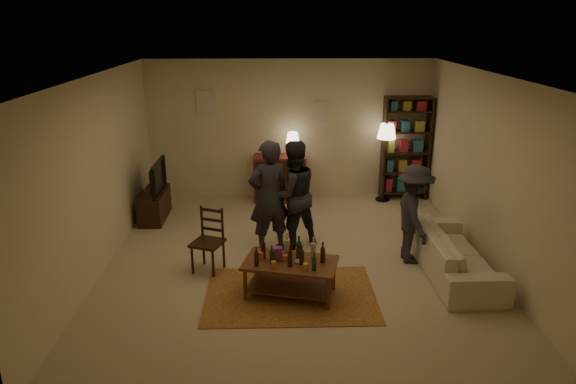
{
  "coord_description": "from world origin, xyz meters",
  "views": [
    {
      "loc": [
        -0.31,
        -6.84,
        3.43
      ],
      "look_at": [
        -0.11,
        0.1,
        1.06
      ],
      "focal_mm": 32.0,
      "sensor_mm": 36.0,
      "label": 1
    }
  ],
  "objects_px": {
    "floor_lamp": "(386,136)",
    "sofa": "(454,253)",
    "person_by_sofa": "(414,214)",
    "dining_chair": "(209,238)",
    "dresser": "(280,177)",
    "person_right": "(293,195)",
    "coffee_table": "(290,266)",
    "bookshelf": "(405,147)",
    "tv_stand": "(154,198)",
    "person_left": "(269,197)"
  },
  "relations": [
    {
      "from": "dining_chair",
      "to": "floor_lamp",
      "type": "bearing_deg",
      "value": 64.31
    },
    {
      "from": "floor_lamp",
      "to": "sofa",
      "type": "xyz_separation_m",
      "value": [
        0.37,
        -3.05,
        -0.98
      ]
    },
    {
      "from": "person_left",
      "to": "floor_lamp",
      "type": "bearing_deg",
      "value": -156.65
    },
    {
      "from": "tv_stand",
      "to": "sofa",
      "type": "height_order",
      "value": "tv_stand"
    },
    {
      "from": "tv_stand",
      "to": "sofa",
      "type": "bearing_deg",
      "value": -25.34
    },
    {
      "from": "person_left",
      "to": "person_by_sofa",
      "type": "height_order",
      "value": "person_left"
    },
    {
      "from": "person_by_sofa",
      "to": "dresser",
      "type": "bearing_deg",
      "value": 33.74
    },
    {
      "from": "dining_chair",
      "to": "sofa",
      "type": "distance_m",
      "value": 3.45
    },
    {
      "from": "coffee_table",
      "to": "tv_stand",
      "type": "relative_size",
      "value": 1.22
    },
    {
      "from": "coffee_table",
      "to": "person_left",
      "type": "relative_size",
      "value": 0.74
    },
    {
      "from": "dining_chair",
      "to": "sofa",
      "type": "relative_size",
      "value": 0.45
    },
    {
      "from": "bookshelf",
      "to": "sofa",
      "type": "distance_m",
      "value": 3.26
    },
    {
      "from": "dining_chair",
      "to": "bookshelf",
      "type": "height_order",
      "value": "bookshelf"
    },
    {
      "from": "bookshelf",
      "to": "person_by_sofa",
      "type": "bearing_deg",
      "value": -101.09
    },
    {
      "from": "floor_lamp",
      "to": "person_left",
      "type": "relative_size",
      "value": 0.87
    },
    {
      "from": "dining_chair",
      "to": "tv_stand",
      "type": "bearing_deg",
      "value": 142.75
    },
    {
      "from": "sofa",
      "to": "person_right",
      "type": "height_order",
      "value": "person_right"
    },
    {
      "from": "sofa",
      "to": "bookshelf",
      "type": "bearing_deg",
      "value": -0.82
    },
    {
      "from": "tv_stand",
      "to": "sofa",
      "type": "xyz_separation_m",
      "value": [
        4.64,
        -2.2,
        -0.08
      ]
    },
    {
      "from": "dresser",
      "to": "person_left",
      "type": "distance_m",
      "value": 2.36
    },
    {
      "from": "tv_stand",
      "to": "person_right",
      "type": "height_order",
      "value": "person_right"
    },
    {
      "from": "person_by_sofa",
      "to": "dining_chair",
      "type": "bearing_deg",
      "value": 92.58
    },
    {
      "from": "person_right",
      "to": "dresser",
      "type": "bearing_deg",
      "value": -109.78
    },
    {
      "from": "coffee_table",
      "to": "dining_chair",
      "type": "relative_size",
      "value": 1.4
    },
    {
      "from": "tv_stand",
      "to": "person_right",
      "type": "distance_m",
      "value": 2.74
    },
    {
      "from": "sofa",
      "to": "person_by_sofa",
      "type": "height_order",
      "value": "person_by_sofa"
    },
    {
      "from": "dresser",
      "to": "person_by_sofa",
      "type": "height_order",
      "value": "person_by_sofa"
    },
    {
      "from": "coffee_table",
      "to": "dining_chair",
      "type": "xyz_separation_m",
      "value": [
        -1.12,
        0.76,
        0.07
      ]
    },
    {
      "from": "dresser",
      "to": "sofa",
      "type": "relative_size",
      "value": 0.65
    },
    {
      "from": "dining_chair",
      "to": "person_right",
      "type": "relative_size",
      "value": 0.55
    },
    {
      "from": "person_by_sofa",
      "to": "floor_lamp",
      "type": "bearing_deg",
      "value": -3.94
    },
    {
      "from": "floor_lamp",
      "to": "person_left",
      "type": "distance_m",
      "value": 3.19
    },
    {
      "from": "dresser",
      "to": "person_left",
      "type": "bearing_deg",
      "value": -94.92
    },
    {
      "from": "tv_stand",
      "to": "person_left",
      "type": "height_order",
      "value": "person_left"
    },
    {
      "from": "coffee_table",
      "to": "floor_lamp",
      "type": "height_order",
      "value": "floor_lamp"
    },
    {
      "from": "coffee_table",
      "to": "person_right",
      "type": "distance_m",
      "value": 1.61
    },
    {
      "from": "tv_stand",
      "to": "floor_lamp",
      "type": "height_order",
      "value": "floor_lamp"
    },
    {
      "from": "tv_stand",
      "to": "sofa",
      "type": "distance_m",
      "value": 5.14
    },
    {
      "from": "sofa",
      "to": "person_right",
      "type": "xyz_separation_m",
      "value": [
        -2.23,
        0.99,
        0.54
      ]
    },
    {
      "from": "person_left",
      "to": "person_right",
      "type": "xyz_separation_m",
      "value": [
        0.36,
        0.2,
        -0.03
      ]
    },
    {
      "from": "dresser",
      "to": "sofa",
      "type": "bearing_deg",
      "value": -52.46
    },
    {
      "from": "dining_chair",
      "to": "bookshelf",
      "type": "relative_size",
      "value": 0.46
    },
    {
      "from": "coffee_table",
      "to": "person_right",
      "type": "relative_size",
      "value": 0.76
    },
    {
      "from": "tv_stand",
      "to": "bookshelf",
      "type": "xyz_separation_m",
      "value": [
        4.69,
        0.98,
        0.65
      ]
    },
    {
      "from": "dresser",
      "to": "person_left",
      "type": "relative_size",
      "value": 0.78
    },
    {
      "from": "dining_chair",
      "to": "floor_lamp",
      "type": "distance_m",
      "value": 4.26
    },
    {
      "from": "dining_chair",
      "to": "floor_lamp",
      "type": "xyz_separation_m",
      "value": [
        3.06,
        2.84,
        0.8
      ]
    },
    {
      "from": "sofa",
      "to": "person_left",
      "type": "bearing_deg",
      "value": 73.01
    },
    {
      "from": "sofa",
      "to": "person_by_sofa",
      "type": "bearing_deg",
      "value": 51.56
    },
    {
      "from": "dining_chair",
      "to": "sofa",
      "type": "xyz_separation_m",
      "value": [
        3.43,
        -0.21,
        -0.18
      ]
    }
  ]
}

